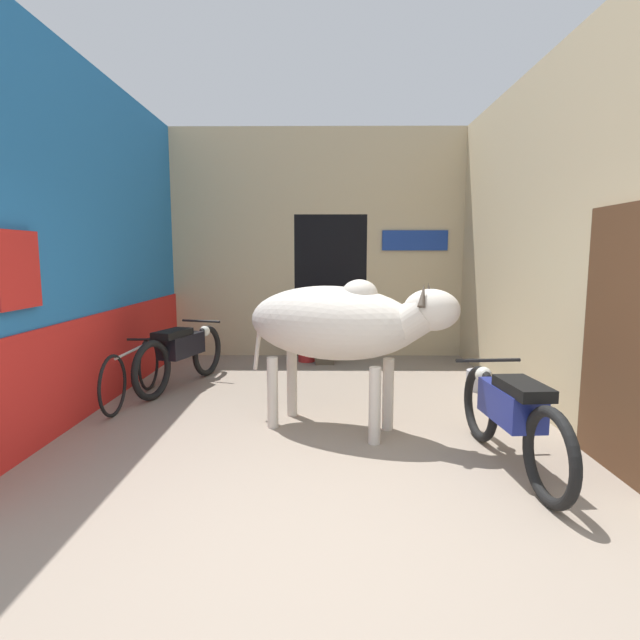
# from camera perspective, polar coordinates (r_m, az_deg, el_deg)

# --- Properties ---
(ground_plane) EXTENTS (30.00, 30.00, 0.00)m
(ground_plane) POSITION_cam_1_polar(r_m,az_deg,el_deg) (3.30, -1.72, -23.72)
(ground_plane) COLOR gray
(wall_left_shopfront) EXTENTS (0.25, 5.57, 3.78)m
(wall_left_shopfront) POSITION_cam_1_polar(r_m,az_deg,el_deg) (6.19, -24.88, 7.86)
(wall_left_shopfront) COLOR #236BAD
(wall_left_shopfront) RESTS_ON ground_plane
(wall_back_with_doorway) EXTENTS (4.86, 0.93, 3.78)m
(wall_back_with_doorway) POSITION_cam_1_polar(r_m,az_deg,el_deg) (8.66, 0.32, 6.85)
(wall_back_with_doorway) COLOR #C6B289
(wall_back_with_doorway) RESTS_ON ground_plane
(wall_right_with_door) EXTENTS (0.22, 5.57, 3.78)m
(wall_right_with_door) POSITION_cam_1_polar(r_m,az_deg,el_deg) (6.06, 24.10, 8.31)
(wall_right_with_door) COLOR #C6B289
(wall_right_with_door) RESTS_ON ground_plane
(cow) EXTENTS (2.12, 1.38, 1.48)m
(cow) POSITION_cam_1_polar(r_m,az_deg,el_deg) (4.79, 2.15, -0.42)
(cow) COLOR beige
(cow) RESTS_ON ground_plane
(motorcycle_near) EXTENTS (0.58, 1.92, 0.80)m
(motorcycle_near) POSITION_cam_1_polar(r_m,az_deg,el_deg) (4.33, 20.94, -9.93)
(motorcycle_near) COLOR black
(motorcycle_near) RESTS_ON ground_plane
(motorcycle_far) EXTENTS (0.75, 1.93, 0.82)m
(motorcycle_far) POSITION_cam_1_polar(r_m,az_deg,el_deg) (6.73, -15.53, -3.49)
(motorcycle_far) COLOR black
(motorcycle_far) RESTS_ON ground_plane
(bicycle) EXTENTS (0.44, 1.73, 0.68)m
(bicycle) POSITION_cam_1_polar(r_m,az_deg,el_deg) (6.25, -20.65, -5.67)
(bicycle) COLOR black
(bicycle) RESTS_ON ground_plane
(shopkeeper_seated) EXTENTS (0.42, 0.34, 1.13)m
(shopkeeper_seated) POSITION_cam_1_polar(r_m,az_deg,el_deg) (7.90, 0.54, -0.71)
(shopkeeper_seated) COLOR brown
(shopkeeper_seated) RESTS_ON ground_plane
(plastic_stool) EXTENTS (0.38, 0.38, 0.40)m
(plastic_stool) POSITION_cam_1_polar(r_m,az_deg,el_deg) (8.07, -1.57, -3.25)
(plastic_stool) COLOR red
(plastic_stool) RESTS_ON ground_plane
(bucket) EXTENTS (0.26, 0.26, 0.26)m
(bucket) POSITION_cam_1_polar(r_m,az_deg,el_deg) (6.69, 17.47, -6.57)
(bucket) COLOR #A8A8B2
(bucket) RESTS_ON ground_plane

